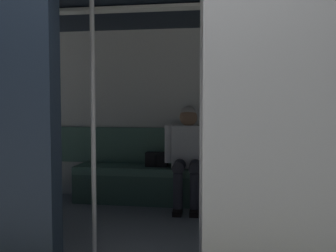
{
  "coord_description": "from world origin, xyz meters",
  "views": [
    {
      "loc": [
        -0.66,
        2.41,
        1.22
      ],
      "look_at": [
        -0.05,
        -1.24,
        0.99
      ],
      "focal_mm": 42.69,
      "sensor_mm": 36.0,
      "label": 1
    }
  ],
  "objects": [
    {
      "name": "grab_pole_door",
      "position": [
        0.42,
        -0.52,
        1.05
      ],
      "size": [
        0.04,
        0.04,
        2.09
      ],
      "primitive_type": "cylinder",
      "color": "silver",
      "rests_on": "ground_plane"
    },
    {
      "name": "grab_pole_far",
      "position": [
        -0.42,
        -0.63,
        1.05
      ],
      "size": [
        0.04,
        0.04,
        2.09
      ],
      "primitive_type": "cylinder",
      "color": "silver",
      "rests_on": "ground_plane"
    },
    {
      "name": "book",
      "position": [
        -0.47,
        -2.24,
        0.46
      ],
      "size": [
        0.24,
        0.26,
        0.03
      ],
      "primitive_type": "cube",
      "rotation": [
        0.0,
        0.0,
        0.49
      ],
      "color": "silver",
      "rests_on": "bench_seat"
    },
    {
      "name": "person_seated",
      "position": [
        -0.13,
        -2.14,
        0.67
      ],
      "size": [
        0.55,
        0.69,
        1.17
      ],
      "color": "silver",
      "rests_on": "ground_plane"
    },
    {
      "name": "bench_seat",
      "position": [
        0.0,
        -2.2,
        0.34
      ],
      "size": [
        2.48,
        0.44,
        0.44
      ],
      "color": "#4C7566",
      "rests_on": "ground_plane"
    },
    {
      "name": "train_car",
      "position": [
        0.06,
        -1.18,
        1.48
      ],
      "size": [
        6.4,
        2.71,
        2.23
      ],
      "color": "#ADAFB5",
      "rests_on": "ground_plane"
    },
    {
      "name": "handbag",
      "position": [
        0.25,
        -2.25,
        0.53
      ],
      "size": [
        0.26,
        0.15,
        0.17
      ],
      "color": "black",
      "rests_on": "bench_seat"
    }
  ]
}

